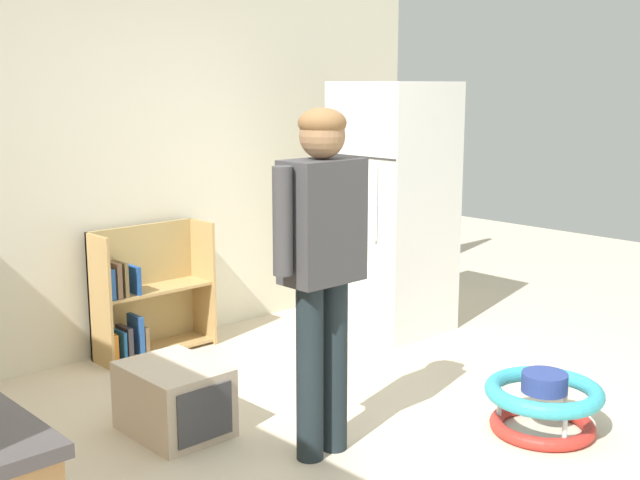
{
  "coord_description": "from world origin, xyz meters",
  "views": [
    {
      "loc": [
        -2.73,
        -2.45,
        1.8
      ],
      "look_at": [
        -0.04,
        0.43,
        1.02
      ],
      "focal_mm": 45.87,
      "sensor_mm": 36.0,
      "label": 1
    }
  ],
  "objects_px": {
    "bookshelf": "(144,300)",
    "pet_carrier": "(174,399)",
    "standing_person": "(322,251)",
    "baby_walker": "(543,403)",
    "refrigerator": "(393,208)"
  },
  "relations": [
    {
      "from": "bookshelf",
      "to": "standing_person",
      "type": "relative_size",
      "value": 0.51
    },
    {
      "from": "bookshelf",
      "to": "pet_carrier",
      "type": "xyz_separation_m",
      "value": [
        -0.54,
        -1.19,
        -0.19
      ]
    },
    {
      "from": "standing_person",
      "to": "baby_walker",
      "type": "height_order",
      "value": "standing_person"
    },
    {
      "from": "bookshelf",
      "to": "standing_person",
      "type": "xyz_separation_m",
      "value": [
        -0.16,
        -1.89,
        0.65
      ]
    },
    {
      "from": "bookshelf",
      "to": "baby_walker",
      "type": "height_order",
      "value": "bookshelf"
    },
    {
      "from": "pet_carrier",
      "to": "bookshelf",
      "type": "bearing_deg",
      "value": 65.42
    },
    {
      "from": "standing_person",
      "to": "baby_walker",
      "type": "relative_size",
      "value": 2.77
    },
    {
      "from": "pet_carrier",
      "to": "standing_person",
      "type": "bearing_deg",
      "value": -60.96
    },
    {
      "from": "bookshelf",
      "to": "pet_carrier",
      "type": "distance_m",
      "value": 1.32
    },
    {
      "from": "standing_person",
      "to": "pet_carrier",
      "type": "bearing_deg",
      "value": 119.04
    },
    {
      "from": "refrigerator",
      "to": "bookshelf",
      "type": "relative_size",
      "value": 2.09
    },
    {
      "from": "standing_person",
      "to": "pet_carrier",
      "type": "height_order",
      "value": "standing_person"
    },
    {
      "from": "refrigerator",
      "to": "baby_walker",
      "type": "height_order",
      "value": "refrigerator"
    },
    {
      "from": "refrigerator",
      "to": "bookshelf",
      "type": "height_order",
      "value": "refrigerator"
    },
    {
      "from": "bookshelf",
      "to": "baby_walker",
      "type": "distance_m",
      "value": 2.63
    }
  ]
}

